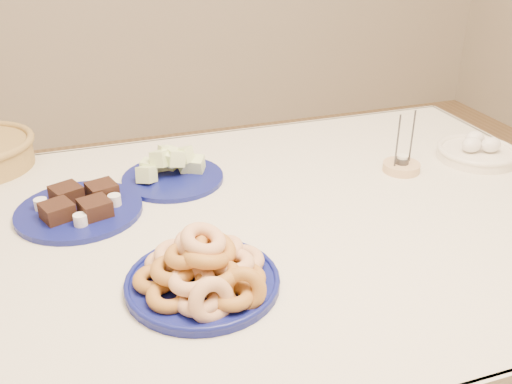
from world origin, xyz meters
TOP-DOWN VIEW (x-y plane):
  - dining_table at (0.00, 0.00)m, footprint 1.71×1.11m
  - donut_platter at (-0.15, -0.20)m, footprint 0.30×0.30m
  - melon_plate at (-0.11, 0.27)m, footprint 0.29×0.29m
  - brownie_plate at (-0.35, 0.16)m, footprint 0.28×0.28m
  - candle_holder at (0.46, 0.13)m, footprint 0.12×0.12m
  - egg_bowl at (0.70, 0.13)m, footprint 0.23×0.23m

SIDE VIEW (x-z plane):
  - dining_table at x=0.00m, z-range 0.27..1.02m
  - candle_holder at x=0.46m, z-range 0.68..0.85m
  - brownie_plate at x=-0.35m, z-range 0.74..0.79m
  - egg_bowl at x=0.70m, z-range 0.74..0.81m
  - melon_plate at x=-0.11m, z-range 0.73..0.82m
  - donut_platter at x=-0.15m, z-range 0.72..0.85m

